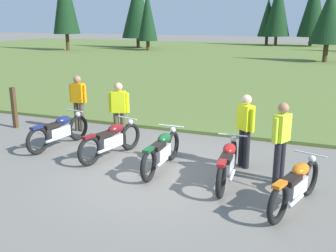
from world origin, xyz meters
name	(u,v)px	position (x,y,z in m)	size (l,w,h in m)	color
ground_plane	(158,172)	(0.00, 0.00, 0.00)	(140.00, 140.00, 0.00)	slate
grass_moorland	(280,60)	(0.00, 25.11, 0.05)	(80.00, 44.00, 0.10)	#5B7033
forest_treeline	(285,8)	(-0.85, 34.64, 4.28)	(41.86, 26.35, 8.87)	#47331E
motorcycle_navy	(59,131)	(-3.10, 0.71, 0.44)	(0.65, 2.08, 0.88)	black
motorcycle_maroon	(111,140)	(-1.43, 0.50, 0.44)	(0.77, 2.06, 0.88)	black
motorcycle_british_green	(162,151)	(0.01, 0.18, 0.44)	(0.62, 2.10, 0.88)	black
motorcycle_red	(228,163)	(1.55, -0.03, 0.44)	(0.62, 2.10, 0.88)	black
motorcycle_orange	(296,185)	(2.91, -0.68, 0.44)	(0.86, 2.03, 0.88)	black
rider_near_row_end	(281,138)	(2.51, 0.43, 0.95)	(0.35, 0.51, 1.67)	black
rider_checking_bike	(119,110)	(-1.72, 1.47, 0.95)	(0.53, 0.31, 1.67)	#4C4233
rider_with_back_turned	(78,100)	(-3.46, 2.18, 0.95)	(0.55, 0.24, 1.67)	#4C4233
rider_in_hivis_vest	(245,127)	(1.68, 1.01, 0.95)	(0.44, 0.40, 1.67)	black
trail_marker_post	(14,108)	(-5.52, 1.77, 0.63)	(0.12, 0.12, 1.26)	#47331E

